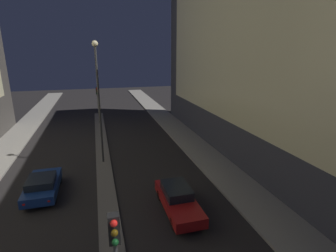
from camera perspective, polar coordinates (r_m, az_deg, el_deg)
building_right at (r=23.49m, az=20.39°, el=17.24°), size 6.01×33.74×19.81m
median_strip at (r=23.22m, az=-13.91°, el=-7.20°), size 1.19×36.17×0.10m
traffic_light_mid at (r=34.24m, az=-15.07°, el=6.12°), size 0.32×0.42×4.61m
street_lamp at (r=21.18m, az=-14.97°, el=7.72°), size 0.46×0.46×9.67m
car_left_lane at (r=19.07m, az=-25.64°, el=-11.52°), size 1.89×4.23×1.34m
car_right_lane at (r=15.77m, az=2.17°, el=-15.62°), size 1.72×4.71×1.44m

